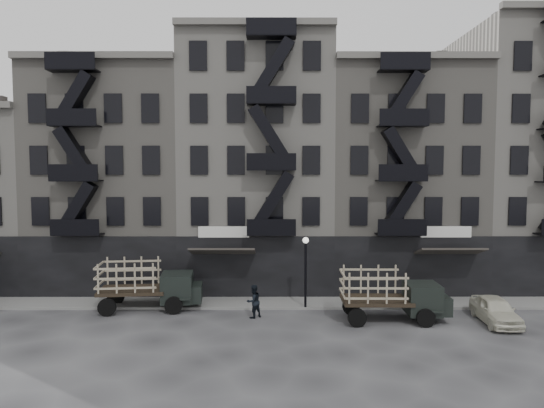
{
  "coord_description": "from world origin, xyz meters",
  "views": [
    {
      "loc": [
        0.97,
        -25.38,
        8.18
      ],
      "look_at": [
        1.04,
        4.0,
        6.12
      ],
      "focal_mm": 32.0,
      "sensor_mm": 36.0,
      "label": 1
    }
  ],
  "objects_px": {
    "car_east": "(495,310)",
    "pedestrian_mid": "(254,301)",
    "stake_truck_east": "(391,291)",
    "stake_truck_west": "(147,281)"
  },
  "relations": [
    {
      "from": "car_east",
      "to": "pedestrian_mid",
      "type": "height_order",
      "value": "pedestrian_mid"
    },
    {
      "from": "stake_truck_east",
      "to": "car_east",
      "type": "xyz_separation_m",
      "value": [
        5.51,
        -0.38,
        -0.93
      ]
    },
    {
      "from": "stake_truck_west",
      "to": "car_east",
      "type": "bearing_deg",
      "value": -13.12
    },
    {
      "from": "stake_truck_west",
      "to": "stake_truck_east",
      "type": "bearing_deg",
      "value": -14.56
    },
    {
      "from": "stake_truck_east",
      "to": "car_east",
      "type": "bearing_deg",
      "value": -3.15
    },
    {
      "from": "car_east",
      "to": "pedestrian_mid",
      "type": "distance_m",
      "value": 13.03
    },
    {
      "from": "stake_truck_west",
      "to": "car_east",
      "type": "distance_m",
      "value": 19.48
    },
    {
      "from": "stake_truck_east",
      "to": "pedestrian_mid",
      "type": "height_order",
      "value": "stake_truck_east"
    },
    {
      "from": "stake_truck_east",
      "to": "stake_truck_west",
      "type": "bearing_deg",
      "value": 171.76
    },
    {
      "from": "stake_truck_east",
      "to": "pedestrian_mid",
      "type": "distance_m",
      "value": 7.53
    }
  ]
}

